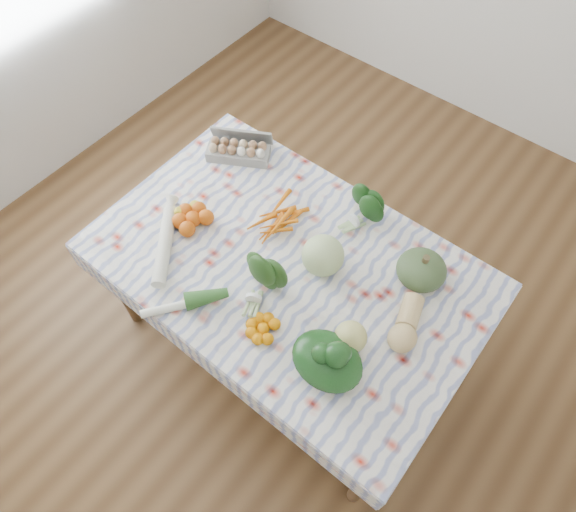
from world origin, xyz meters
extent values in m
plane|color=#52351C|center=(0.00, 0.00, 0.00)|extent=(4.50, 4.50, 0.00)
cube|color=brown|center=(0.00, 0.00, 0.73)|extent=(1.60, 1.00, 0.04)
cylinder|color=brown|center=(-0.74, -0.44, 0.35)|extent=(0.06, 0.06, 0.71)
cylinder|color=brown|center=(0.74, -0.44, 0.35)|extent=(0.06, 0.06, 0.71)
cylinder|color=brown|center=(-0.74, 0.44, 0.35)|extent=(0.06, 0.06, 0.71)
cylinder|color=brown|center=(0.74, 0.44, 0.35)|extent=(0.06, 0.06, 0.71)
cube|color=white|center=(0.00, 0.00, 0.76)|extent=(1.66, 1.06, 0.01)
cube|color=gray|center=(-0.57, 0.33, 0.80)|extent=(0.32, 0.26, 0.08)
cube|color=orange|center=(-0.16, 0.14, 0.78)|extent=(0.25, 0.24, 0.04)
ellipsoid|color=#163E12|center=(0.12, 0.39, 0.84)|extent=(0.21, 0.19, 0.15)
ellipsoid|color=#3F582F|center=(0.47, 0.28, 0.83)|extent=(0.22, 0.22, 0.14)
sphere|color=#B1CB83|center=(0.12, 0.08, 0.85)|extent=(0.22, 0.22, 0.18)
ellipsoid|color=#DAB671|center=(0.55, 0.05, 0.82)|extent=(0.17, 0.26, 0.11)
cube|color=#D1540C|center=(-0.46, -0.10, 0.80)|extent=(0.27, 0.27, 0.08)
ellipsoid|color=#244C19|center=(-0.01, -0.19, 0.82)|extent=(0.23, 0.23, 0.12)
cube|color=orange|center=(0.12, -0.31, 0.79)|extent=(0.20, 0.20, 0.05)
sphere|color=#C5C168|center=(0.42, -0.14, 0.83)|extent=(0.15, 0.15, 0.13)
ellipsoid|color=black|center=(0.40, -0.27, 0.82)|extent=(0.33, 0.29, 0.12)
cylinder|color=white|center=(-0.46, -0.27, 0.79)|extent=(0.30, 0.36, 0.06)
cylinder|color=white|center=(-0.20, -0.42, 0.78)|extent=(0.24, 0.30, 0.04)
camera|label=1|loc=(0.72, -0.91, 2.62)|focal=32.00mm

